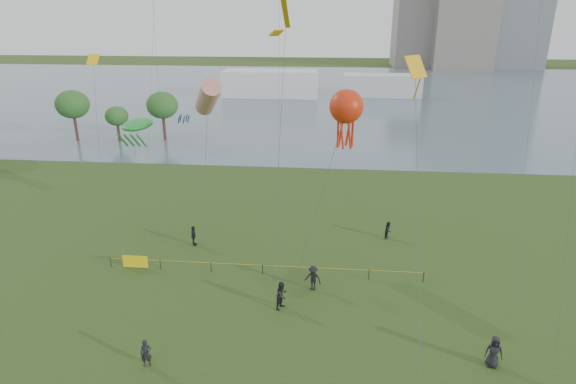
{
  "coord_description": "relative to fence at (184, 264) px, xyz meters",
  "views": [
    {
      "loc": [
        2.66,
        -18.51,
        18.74
      ],
      "look_at": [
        0.0,
        10.0,
        8.0
      ],
      "focal_mm": 30.0,
      "sensor_mm": 36.0,
      "label": 1
    }
  ],
  "objects": [
    {
      "name": "spectator_g",
      "position": [
        16.25,
        7.19,
        0.22
      ],
      "size": [
        0.88,
        0.95,
        1.55
      ],
      "primitive_type": "imported",
      "rotation": [
        0.0,
        0.0,
        1.07
      ],
      "color": "black",
      "rests_on": "ground_plane"
    },
    {
      "name": "spectator_b",
      "position": [
        10.03,
        -1.85,
        0.39
      ],
      "size": [
        1.38,
        1.05,
        1.89
      ],
      "primitive_type": "imported",
      "rotation": [
        0.0,
        0.0,
        -0.33
      ],
      "color": "black",
      "rests_on": "ground_plane"
    },
    {
      "name": "kite_octopus",
      "position": [
        11.95,
        1.08,
        12.1
      ],
      "size": [
        4.36,
        2.34,
        13.89
      ],
      "rotation": [
        0.0,
        0.0,
        -0.24
      ],
      "color": "#3F3F42"
    },
    {
      "name": "pavilion_left",
      "position": [
        -3.63,
        81.69,
        2.45
      ],
      "size": [
        22.0,
        8.0,
        6.0
      ],
      "primitive_type": "cube",
      "color": "silver",
      "rests_on": "ground_plane"
    },
    {
      "name": "spectator_f",
      "position": [
        1.07,
        -10.66,
        0.29
      ],
      "size": [
        0.7,
        0.55,
        1.68
      ],
      "primitive_type": "imported",
      "rotation": [
        0.0,
        0.0,
        0.27
      ],
      "color": "black",
      "rests_on": "ground_plane"
    },
    {
      "name": "kite_creature",
      "position": [
        -5.6,
        7.43,
        9.11
      ],
      "size": [
        2.34,
        10.43,
        10.11
      ],
      "rotation": [
        0.0,
        0.0,
        -0.04
      ],
      "color": "#3F3F42"
    },
    {
      "name": "trees",
      "position": [
        -28.36,
        35.13,
        5.04
      ],
      "size": [
        29.97,
        14.3,
        8.42
      ],
      "color": "#39231A",
      "rests_on": "ground_plane"
    },
    {
      "name": "building_low",
      "position": [
        40.37,
        154.69,
        13.45
      ],
      "size": [
        16.0,
        18.0,
        28.0
      ],
      "primitive_type": "cube",
      "color": "slate",
      "rests_on": "ground_plane"
    },
    {
      "name": "pavilion_right",
      "position": [
        22.37,
        84.69,
        1.95
      ],
      "size": [
        18.0,
        7.0,
        5.0
      ],
      "primitive_type": "cube",
      "color": "silver",
      "rests_on": "ground_plane"
    },
    {
      "name": "spectator_d",
      "position": [
        20.44,
        -8.88,
        0.41
      ],
      "size": [
        1.04,
        0.77,
        1.94
      ],
      "primitive_type": "imported",
      "rotation": [
        0.0,
        0.0,
        -0.18
      ],
      "color": "black",
      "rests_on": "ground_plane"
    },
    {
      "name": "fence",
      "position": [
        0.0,
        0.0,
        0.0
      ],
      "size": [
        24.07,
        0.07,
        1.05
      ],
      "color": "black",
      "rests_on": "ground_plane"
    },
    {
      "name": "building_mid",
      "position": [
        54.37,
        148.69,
        18.45
      ],
      "size": [
        20.0,
        20.0,
        38.0
      ],
      "primitive_type": "cube",
      "color": "slate",
      "rests_on": "ground_plane"
    },
    {
      "name": "kite_delta",
      "position": [
        15.18,
        -6.94,
        14.5
      ],
      "size": [
        1.35,
        13.39,
        16.68
      ],
      "rotation": [
        0.0,
        0.0,
        -0.06
      ],
      "color": "#3F3F42"
    },
    {
      "name": "lake",
      "position": [
        8.37,
        86.69,
        -0.53
      ],
      "size": [
        400.0,
        120.0,
        0.08
      ],
      "primitive_type": "cube",
      "color": "slate",
      "rests_on": "ground_plane"
    },
    {
      "name": "spectator_c",
      "position": [
        -0.42,
        4.26,
        0.33
      ],
      "size": [
        0.61,
        1.1,
        1.77
      ],
      "primitive_type": "imported",
      "rotation": [
        0.0,
        0.0,
        1.75
      ],
      "color": "black",
      "rests_on": "ground_plane"
    },
    {
      "name": "kite_windsock",
      "position": [
        0.76,
        7.12,
        11.62
      ],
      "size": [
        4.15,
        5.43,
        14.02
      ],
      "rotation": [
        0.0,
        0.0,
        0.03
      ],
      "color": "#3F3F42"
    },
    {
      "name": "spectator_a",
      "position": [
        8.06,
        -4.32,
        0.43
      ],
      "size": [
        1.12,
        1.2,
        1.96
      ],
      "primitive_type": "imported",
      "rotation": [
        0.0,
        0.0,
        1.06
      ],
      "color": "black",
      "rests_on": "ground_plane"
    }
  ]
}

